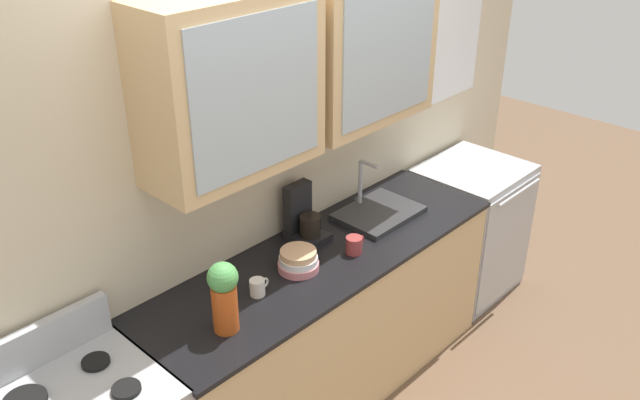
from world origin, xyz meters
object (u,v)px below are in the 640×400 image
Objects in this scene: sink_faucet at (378,212)px; cup_near_bowls at (258,287)px; bowl_stack at (298,260)px; dishwasher at (468,228)px; cup_near_sink at (354,245)px; coffee_maker at (303,218)px; vase at (224,294)px.

sink_faucet is 4.35× the size of cup_near_bowls.
bowl_stack is at bearing -175.23° from sink_faucet.
sink_faucet is 0.51× the size of dishwasher.
cup_near_sink is at bearing -157.79° from sink_faucet.
sink_faucet reaches higher than cup_near_bowls.
coffee_maker is at bearing 171.44° from dishwasher.
cup_near_sink is at bearing -8.46° from cup_near_bowls.
bowl_stack is 1.64m from dishwasher.
vase is at bearing -169.23° from bowl_stack.
vase is at bearing -158.76° from coffee_maker.
dishwasher is (1.27, 0.09, -0.49)m from cup_near_sink.
bowl_stack is 0.31m from coffee_maker.
vase reaches higher than coffee_maker.
coffee_maker is at bearing 21.24° from vase.
cup_near_bowls is 0.55m from coffee_maker.
sink_faucet reaches higher than dishwasher.
dishwasher is (0.89, -0.06, -0.46)m from sink_faucet.
sink_faucet is 3.81× the size of cup_near_sink.
cup_near_sink is at bearing -77.45° from coffee_maker.
cup_near_bowls is (-0.27, -0.01, -0.01)m from bowl_stack.
cup_near_bowls is at bearing -177.24° from bowl_stack.
cup_near_sink is 0.40× the size of coffee_maker.
cup_near_sink is 0.31m from coffee_maker.
sink_faucet is at bearing 22.21° from cup_near_sink.
coffee_maker is at bearing 162.58° from sink_faucet.
cup_near_bowls is 0.12× the size of dishwasher.
cup_near_sink is 1.14× the size of cup_near_bowls.
sink_faucet reaches higher than coffee_maker.
cup_near_sink is (0.82, 0.00, -0.14)m from vase.
sink_faucet is at bearing 4.20° from cup_near_bowls.
vase is 0.82m from coffee_maker.
vase is (-0.52, -0.10, 0.13)m from bowl_stack.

